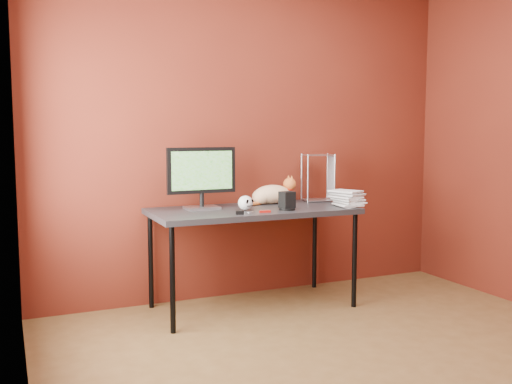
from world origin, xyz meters
name	(u,v)px	position (x,y,z in m)	size (l,w,h in m)	color
room	(384,106)	(0.00, 0.00, 1.45)	(3.52, 3.52, 2.61)	#543A1C
desk	(253,215)	(-0.15, 1.37, 0.70)	(1.50, 0.70, 0.75)	black
monitor	(202,175)	(-0.51, 1.49, 1.00)	(0.52, 0.18, 0.45)	#B6B5BB
cat	(272,194)	(0.10, 1.56, 0.83)	(0.46, 0.20, 0.22)	orange
skull_mug	(246,203)	(-0.24, 1.29, 0.80)	(0.11, 0.12, 0.10)	silver
speaker	(287,201)	(0.04, 1.18, 0.81)	(0.12, 0.12, 0.13)	black
book_stack	(340,117)	(0.48, 1.20, 1.42)	(0.24, 0.27, 1.35)	beige
wire_rack	(318,177)	(0.52, 1.57, 0.94)	(0.26, 0.23, 0.39)	#B6B5BB
pocket_knife	(265,211)	(-0.16, 1.13, 0.76)	(0.08, 0.02, 0.02)	#9D120C
black_gadget	(240,213)	(-0.36, 1.11, 0.76)	(0.05, 0.03, 0.03)	black
washer	(250,212)	(-0.25, 1.18, 0.75)	(0.05, 0.05, 0.00)	#B6B5BB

